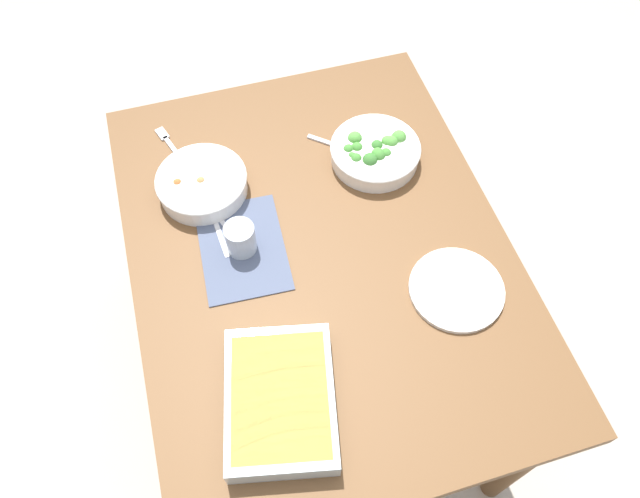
{
  "coord_description": "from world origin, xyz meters",
  "views": [
    {
      "loc": [
        0.73,
        -0.22,
        1.97
      ],
      "look_at": [
        0.0,
        0.0,
        0.74
      ],
      "focal_mm": 33.79,
      "sensor_mm": 36.0,
      "label": 1
    }
  ],
  "objects_px": {
    "broccoli_bowl": "(375,152)",
    "spoon_by_stew": "(215,221)",
    "stew_bowl": "(202,183)",
    "spoon_by_broccoli": "(346,149)",
    "spoon_spare": "(220,219)",
    "baking_dish": "(280,399)",
    "drink_cup": "(241,240)",
    "fork_on_table": "(171,146)",
    "side_plate": "(456,289)"
  },
  "relations": [
    {
      "from": "broccoli_bowl",
      "to": "spoon_by_stew",
      "type": "relative_size",
      "value": 1.35
    },
    {
      "from": "stew_bowl",
      "to": "spoon_by_broccoli",
      "type": "xyz_separation_m",
      "value": [
        -0.03,
        0.39,
        -0.03
      ]
    },
    {
      "from": "spoon_by_stew",
      "to": "spoon_spare",
      "type": "height_order",
      "value": "same"
    },
    {
      "from": "stew_bowl",
      "to": "baking_dish",
      "type": "relative_size",
      "value": 0.68
    },
    {
      "from": "spoon_by_broccoli",
      "to": "spoon_spare",
      "type": "relative_size",
      "value": 0.85
    },
    {
      "from": "broccoli_bowl",
      "to": "drink_cup",
      "type": "distance_m",
      "value": 0.43
    },
    {
      "from": "fork_on_table",
      "to": "spoon_by_broccoli",
      "type": "bearing_deg",
      "value": 72.21
    },
    {
      "from": "drink_cup",
      "to": "stew_bowl",
      "type": "bearing_deg",
      "value": -163.93
    },
    {
      "from": "baking_dish",
      "to": "fork_on_table",
      "type": "distance_m",
      "value": 0.78
    },
    {
      "from": "fork_on_table",
      "to": "spoon_spare",
      "type": "bearing_deg",
      "value": 16.0
    },
    {
      "from": "spoon_by_stew",
      "to": "fork_on_table",
      "type": "relative_size",
      "value": 1.01
    },
    {
      "from": "drink_cup",
      "to": "side_plate",
      "type": "xyz_separation_m",
      "value": [
        0.25,
        0.45,
        -0.03
      ]
    },
    {
      "from": "stew_bowl",
      "to": "fork_on_table",
      "type": "bearing_deg",
      "value": -161.78
    },
    {
      "from": "drink_cup",
      "to": "side_plate",
      "type": "relative_size",
      "value": 0.39
    },
    {
      "from": "stew_bowl",
      "to": "side_plate",
      "type": "xyz_separation_m",
      "value": [
        0.45,
        0.5,
        -0.03
      ]
    },
    {
      "from": "stew_bowl",
      "to": "baking_dish",
      "type": "bearing_deg",
      "value": 4.87
    },
    {
      "from": "spoon_by_broccoli",
      "to": "spoon_by_stew",
      "type": "bearing_deg",
      "value": -71.08
    },
    {
      "from": "side_plate",
      "to": "spoon_by_broccoli",
      "type": "bearing_deg",
      "value": -166.67
    },
    {
      "from": "drink_cup",
      "to": "fork_on_table",
      "type": "relative_size",
      "value": 0.49
    },
    {
      "from": "baking_dish",
      "to": "spoon_spare",
      "type": "height_order",
      "value": "baking_dish"
    },
    {
      "from": "spoon_spare",
      "to": "fork_on_table",
      "type": "distance_m",
      "value": 0.28
    },
    {
      "from": "stew_bowl",
      "to": "spoon_spare",
      "type": "distance_m",
      "value": 0.11
    },
    {
      "from": "stew_bowl",
      "to": "drink_cup",
      "type": "relative_size",
      "value": 2.71
    },
    {
      "from": "drink_cup",
      "to": "spoon_by_stew",
      "type": "xyz_separation_m",
      "value": [
        -0.1,
        -0.05,
        -0.03
      ]
    },
    {
      "from": "stew_bowl",
      "to": "spoon_spare",
      "type": "height_order",
      "value": "stew_bowl"
    },
    {
      "from": "spoon_by_stew",
      "to": "stew_bowl",
      "type": "bearing_deg",
      "value": -175.24
    },
    {
      "from": "broccoli_bowl",
      "to": "side_plate",
      "type": "relative_size",
      "value": 1.08
    },
    {
      "from": "baking_dish",
      "to": "spoon_by_broccoli",
      "type": "distance_m",
      "value": 0.71
    },
    {
      "from": "stew_bowl",
      "to": "baking_dish",
      "type": "height_order",
      "value": "same"
    },
    {
      "from": "baking_dish",
      "to": "side_plate",
      "type": "distance_m",
      "value": 0.48
    },
    {
      "from": "spoon_spare",
      "to": "baking_dish",
      "type": "bearing_deg",
      "value": 3.39
    },
    {
      "from": "side_plate",
      "to": "baking_dish",
      "type": "bearing_deg",
      "value": -72.32
    },
    {
      "from": "spoon_spare",
      "to": "spoon_by_broccoli",
      "type": "bearing_deg",
      "value": 109.35
    },
    {
      "from": "spoon_by_broccoli",
      "to": "drink_cup",
      "type": "bearing_deg",
      "value": -55.83
    },
    {
      "from": "spoon_by_stew",
      "to": "spoon_by_broccoli",
      "type": "bearing_deg",
      "value": 108.92
    },
    {
      "from": "stew_bowl",
      "to": "spoon_spare",
      "type": "xyz_separation_m",
      "value": [
        0.1,
        0.02,
        -0.03
      ]
    },
    {
      "from": "spoon_by_stew",
      "to": "spoon_spare",
      "type": "relative_size",
      "value": 1.03
    },
    {
      "from": "baking_dish",
      "to": "spoon_by_broccoli",
      "type": "xyz_separation_m",
      "value": [
        -0.62,
        0.34,
        -0.03
      ]
    },
    {
      "from": "broccoli_bowl",
      "to": "drink_cup",
      "type": "xyz_separation_m",
      "value": [
        0.17,
        -0.4,
        0.01
      ]
    },
    {
      "from": "fork_on_table",
      "to": "broccoli_bowl",
      "type": "bearing_deg",
      "value": 68.87
    },
    {
      "from": "broccoli_bowl",
      "to": "baking_dish",
      "type": "relative_size",
      "value": 0.7
    },
    {
      "from": "drink_cup",
      "to": "spoon_by_broccoli",
      "type": "relative_size",
      "value": 0.59
    },
    {
      "from": "side_plate",
      "to": "spoon_spare",
      "type": "xyz_separation_m",
      "value": [
        -0.35,
        -0.48,
        -0.0
      ]
    },
    {
      "from": "drink_cup",
      "to": "spoon_by_stew",
      "type": "bearing_deg",
      "value": -153.2
    },
    {
      "from": "stew_bowl",
      "to": "side_plate",
      "type": "bearing_deg",
      "value": 48.34
    },
    {
      "from": "drink_cup",
      "to": "spoon_by_broccoli",
      "type": "height_order",
      "value": "drink_cup"
    },
    {
      "from": "stew_bowl",
      "to": "side_plate",
      "type": "relative_size",
      "value": 1.05
    },
    {
      "from": "stew_bowl",
      "to": "fork_on_table",
      "type": "relative_size",
      "value": 1.33
    },
    {
      "from": "drink_cup",
      "to": "spoon_spare",
      "type": "xyz_separation_m",
      "value": [
        -0.1,
        -0.04,
        -0.03
      ]
    },
    {
      "from": "stew_bowl",
      "to": "spoon_spare",
      "type": "relative_size",
      "value": 1.35
    }
  ]
}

